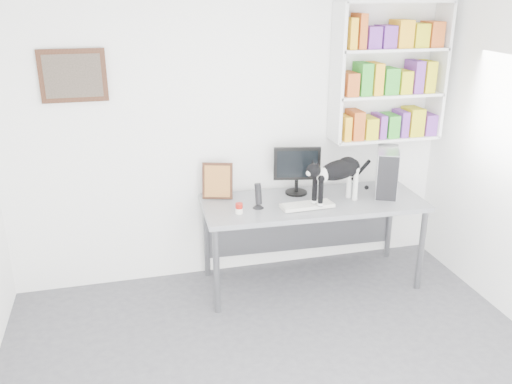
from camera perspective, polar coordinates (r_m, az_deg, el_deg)
room at (r=3.02m, az=5.58°, el=-2.78°), size 4.01×4.01×2.70m
bookshelf at (r=5.09m, az=13.85°, el=12.14°), size 1.03×0.28×1.24m
wall_art at (r=4.63m, az=-18.70°, el=11.52°), size 0.52×0.04×0.42m
desk at (r=4.94m, az=5.85°, el=-5.26°), size 1.96×0.83×0.80m
monitor at (r=4.86m, az=4.31°, el=2.31°), size 0.45×0.28×0.44m
keyboard at (r=4.62m, az=5.40°, el=-1.41°), size 0.46×0.19×0.03m
pc_tower at (r=5.00m, az=13.61°, el=2.09°), size 0.34×0.45×0.41m
speaker at (r=4.55m, az=0.24°, el=-0.36°), size 0.12×0.12×0.23m
leaning_print at (r=4.77m, az=-4.08°, el=1.24°), size 0.29×0.18×0.33m
soup_can at (r=4.47m, az=-1.79°, el=-1.74°), size 0.08×0.08×0.09m
cat at (r=4.67m, az=8.53°, el=1.14°), size 0.68×0.40×0.41m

